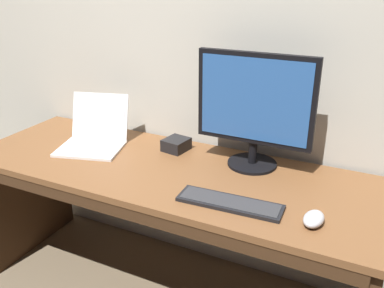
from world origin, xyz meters
The scene contains 6 objects.
desk centered at (0.00, -0.01, 0.51)m, with size 1.90×0.67×0.71m.
laptop_white centered at (-0.45, 0.07, 0.77)m, with size 0.38×0.39×0.24m.
external_monitor centered at (0.35, 0.18, 1.00)m, with size 0.52×0.23×0.52m.
wired_keyboard centered at (0.39, -0.18, 0.72)m, with size 0.41×0.14×0.02m.
computer_mouse centered at (0.70, -0.17, 0.73)m, with size 0.07×0.11×0.04m, color #B7B7BC.
external_drive_box centered at (-0.04, 0.20, 0.74)m, with size 0.11×0.12×0.06m, color black.
Camera 1 is at (0.86, -1.48, 1.54)m, focal length 38.76 mm.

